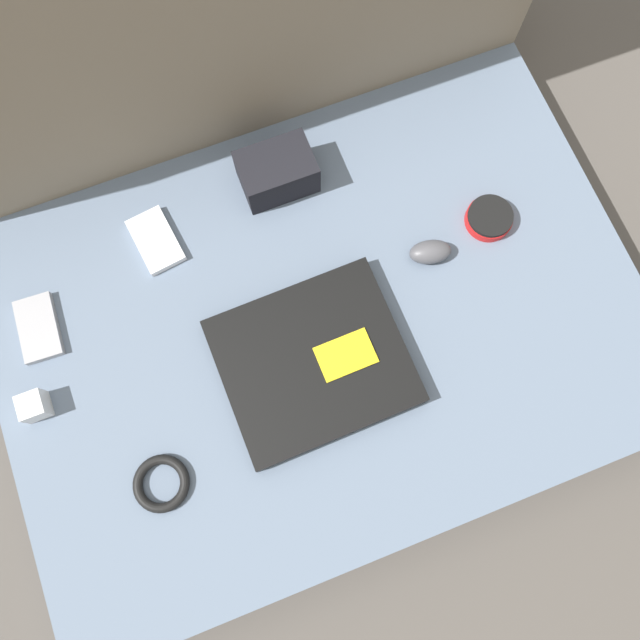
% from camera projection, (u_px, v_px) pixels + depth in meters
% --- Properties ---
extents(ground_plane, '(8.00, 8.00, 0.00)m').
position_uv_depth(ground_plane, '(320.00, 338.00, 1.14)').
color(ground_plane, '#4C4742').
extents(couch_seat, '(1.07, 0.75, 0.11)m').
position_uv_depth(couch_seat, '(320.00, 331.00, 1.09)').
color(couch_seat, slate).
rests_on(couch_seat, ground_plane).
extents(couch_backrest, '(1.07, 0.20, 0.54)m').
position_uv_depth(couch_backrest, '(212.00, 28.00, 0.99)').
color(couch_backrest, '#7F705B').
rests_on(couch_backrest, ground_plane).
extents(laptop, '(0.30, 0.26, 0.03)m').
position_uv_depth(laptop, '(313.00, 361.00, 1.00)').
color(laptop, black).
rests_on(laptop, couch_seat).
extents(computer_mouse, '(0.08, 0.06, 0.03)m').
position_uv_depth(computer_mouse, '(430.00, 252.00, 1.05)').
color(computer_mouse, '#4C4C51').
rests_on(computer_mouse, couch_seat).
extents(speaker_puck, '(0.08, 0.08, 0.03)m').
position_uv_depth(speaker_puck, '(489.00, 218.00, 1.07)').
color(speaker_puck, red).
rests_on(speaker_puck, couch_seat).
extents(phone_silver, '(0.08, 0.12, 0.01)m').
position_uv_depth(phone_silver, '(156.00, 241.00, 1.06)').
color(phone_silver, silver).
rests_on(phone_silver, couch_seat).
extents(phone_black, '(0.07, 0.11, 0.01)m').
position_uv_depth(phone_black, '(39.00, 328.00, 1.02)').
color(phone_black, '#99999E').
rests_on(phone_black, couch_seat).
extents(camera_pouch, '(0.13, 0.09, 0.07)m').
position_uv_depth(camera_pouch, '(277.00, 172.00, 1.06)').
color(camera_pouch, black).
rests_on(camera_pouch, couch_seat).
extents(charger_brick, '(0.04, 0.04, 0.04)m').
position_uv_depth(charger_brick, '(34.00, 406.00, 0.98)').
color(charger_brick, silver).
rests_on(charger_brick, couch_seat).
extents(cable_coil, '(0.09, 0.09, 0.02)m').
position_uv_depth(cable_coil, '(161.00, 484.00, 0.96)').
color(cable_coil, black).
rests_on(cable_coil, couch_seat).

